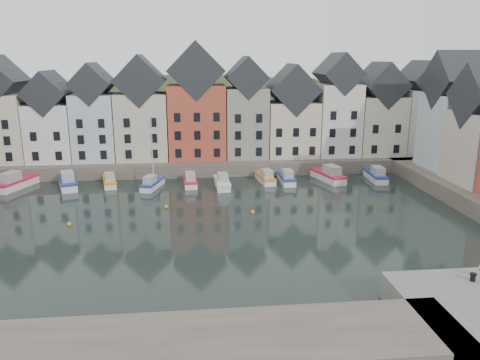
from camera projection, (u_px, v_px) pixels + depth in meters
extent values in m
plane|color=black|center=(201.00, 231.00, 48.29)|extent=(260.00, 260.00, 0.00)
cube|color=#4E433C|center=(197.00, 160.00, 76.90)|extent=(90.00, 16.00, 2.00)
ellipsoid|color=#23351A|center=(198.00, 217.00, 106.75)|extent=(153.60, 70.40, 64.00)
sphere|color=#203216|center=(125.00, 102.00, 93.70)|extent=(5.77, 5.77, 5.77)
sphere|color=#203216|center=(303.00, 99.00, 107.10)|extent=(5.27, 5.27, 5.27)
sphere|color=#203216|center=(342.00, 102.00, 101.54)|extent=(5.07, 5.07, 5.07)
sphere|color=#203216|center=(261.00, 103.00, 100.79)|extent=(5.01, 5.01, 5.01)
sphere|color=#203216|center=(14.00, 111.00, 97.36)|extent=(3.94, 3.94, 3.94)
sphere|color=#203216|center=(319.00, 99.00, 106.98)|extent=(5.21, 5.21, 5.21)
sphere|color=#203216|center=(204.00, 100.00, 102.78)|extent=(5.45, 5.45, 5.45)
sphere|color=#203216|center=(379.00, 108.00, 96.64)|extent=(4.49, 4.49, 4.49)
cube|color=beige|center=(3.00, 128.00, 70.56)|extent=(7.67, 8.00, 10.07)
cube|color=silver|center=(53.00, 132.00, 71.47)|extent=(6.56, 8.00, 8.61)
cube|color=black|center=(49.00, 93.00, 69.95)|extent=(6.56, 8.16, 6.56)
cube|color=silver|center=(96.00, 127.00, 71.93)|extent=(6.20, 8.00, 10.02)
cube|color=black|center=(93.00, 83.00, 70.26)|extent=(6.20, 8.16, 6.20)
cube|color=beige|center=(143.00, 126.00, 72.62)|extent=(7.70, 8.00, 10.08)
cube|color=black|center=(141.00, 80.00, 70.85)|extent=(7.70, 8.16, 7.70)
cube|color=#AE4531|center=(197.00, 121.00, 73.28)|extent=(8.69, 8.00, 11.28)
cube|color=black|center=(196.00, 70.00, 71.30)|extent=(8.69, 8.16, 8.69)
cube|color=gray|center=(246.00, 122.00, 74.11)|extent=(6.43, 8.00, 10.78)
cube|color=black|center=(246.00, 77.00, 72.32)|extent=(6.43, 8.16, 6.43)
cube|color=beige|center=(291.00, 128.00, 75.11)|extent=(7.88, 8.00, 8.56)
cube|color=black|center=(292.00, 89.00, 73.52)|extent=(7.88, 8.16, 7.88)
cube|color=silver|center=(336.00, 119.00, 75.48)|extent=(6.50, 8.00, 11.27)
cube|color=black|center=(338.00, 74.00, 73.63)|extent=(6.50, 8.16, 6.50)
cube|color=beige|center=(377.00, 125.00, 76.42)|extent=(7.23, 8.00, 9.32)
cube|color=black|center=(380.00, 85.00, 74.78)|extent=(7.23, 8.16, 7.23)
cube|color=silver|center=(417.00, 121.00, 76.97)|extent=(6.18, 8.00, 10.32)
cube|color=black|center=(421.00, 80.00, 75.26)|extent=(6.18, 8.16, 6.18)
cube|color=silver|center=(454.00, 132.00, 65.64)|extent=(7.47, 8.00, 10.38)
cube|color=black|center=(461.00, 80.00, 63.81)|extent=(7.62, 8.00, 8.00)
sphere|color=orange|center=(166.00, 207.00, 55.56)|extent=(0.50, 0.50, 0.50)
sphere|color=orange|center=(253.00, 212.00, 53.66)|extent=(0.50, 0.50, 0.50)
sphere|color=orange|center=(69.00, 224.00, 49.77)|extent=(0.50, 0.50, 0.50)
cube|color=silver|center=(17.00, 185.00, 64.13)|extent=(4.29, 7.09, 1.25)
cube|color=red|center=(16.00, 180.00, 63.96)|extent=(4.45, 7.25, 0.28)
cube|color=#979A9E|center=(10.00, 177.00, 62.83)|extent=(2.44, 3.10, 1.36)
cube|color=silver|center=(68.00, 184.00, 64.48)|extent=(4.00, 6.96, 1.22)
cube|color=navy|center=(67.00, 180.00, 64.31)|extent=(4.15, 7.12, 0.28)
cube|color=#979A9E|center=(67.00, 177.00, 63.26)|extent=(2.32, 3.02, 1.33)
cube|color=silver|center=(110.00, 183.00, 65.43)|extent=(2.68, 5.54, 0.98)
cube|color=orange|center=(109.00, 179.00, 65.29)|extent=(2.79, 5.66, 0.22)
cube|color=#979A9E|center=(109.00, 177.00, 64.42)|extent=(1.66, 2.34, 1.06)
cube|color=silver|center=(153.00, 186.00, 64.09)|extent=(3.05, 5.61, 0.98)
cube|color=navy|center=(152.00, 182.00, 63.95)|extent=(3.17, 5.73, 0.22)
cube|color=#979A9E|center=(150.00, 180.00, 63.05)|extent=(1.81, 2.41, 1.07)
cylinder|color=silver|center=(152.00, 149.00, 63.31)|extent=(0.13, 0.13, 9.84)
cube|color=silver|center=(190.00, 183.00, 65.64)|extent=(1.98, 5.66, 1.02)
cube|color=red|center=(190.00, 179.00, 65.50)|extent=(2.08, 5.77, 0.23)
cube|color=#979A9E|center=(190.00, 176.00, 64.56)|extent=(1.42, 2.30, 1.11)
cube|color=silver|center=(222.00, 184.00, 64.62)|extent=(1.98, 5.94, 1.08)
cube|color=silver|center=(222.00, 180.00, 64.47)|extent=(2.08, 6.07, 0.25)
cube|color=#979A9E|center=(223.00, 178.00, 63.48)|extent=(1.46, 2.40, 1.18)
cube|color=silver|center=(265.00, 180.00, 67.19)|extent=(2.30, 5.69, 1.01)
cube|color=orange|center=(265.00, 176.00, 67.05)|extent=(2.40, 5.81, 0.23)
cube|color=#979A9E|center=(267.00, 174.00, 66.13)|extent=(1.54, 2.35, 1.11)
cube|color=silver|center=(286.00, 180.00, 66.96)|extent=(1.78, 5.72, 1.05)
cube|color=navy|center=(286.00, 176.00, 66.82)|extent=(1.87, 5.84, 0.24)
cube|color=#979A9E|center=(288.00, 174.00, 65.85)|extent=(1.36, 2.30, 1.14)
cube|color=silver|center=(328.00, 178.00, 67.97)|extent=(3.73, 7.10, 1.25)
cube|color=red|center=(328.00, 173.00, 67.80)|extent=(3.87, 7.26, 0.28)
cube|color=#979A9E|center=(332.00, 170.00, 66.70)|extent=(2.24, 3.04, 1.36)
cube|color=silver|center=(375.00, 177.00, 68.31)|extent=(2.20, 6.18, 1.11)
cube|color=navy|center=(376.00, 173.00, 68.16)|extent=(2.31, 6.31, 0.25)
cube|color=#979A9E|center=(378.00, 171.00, 67.12)|extent=(1.57, 2.52, 1.22)
cylinder|color=black|center=(473.00, 278.00, 33.17)|extent=(0.36, 0.36, 0.50)
cylinder|color=black|center=(473.00, 274.00, 33.10)|extent=(0.48, 0.48, 0.08)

